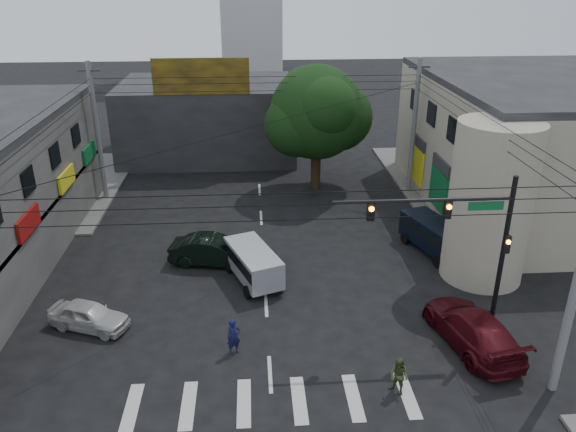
{
  "coord_description": "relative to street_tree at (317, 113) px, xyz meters",
  "views": [
    {
      "loc": [
        -0.47,
        -20.42,
        14.34
      ],
      "look_at": [
        1.17,
        4.0,
        3.6
      ],
      "focal_mm": 35.0,
      "sensor_mm": 36.0,
      "label": 1
    }
  ],
  "objects": [
    {
      "name": "dark_sedan",
      "position": [
        -6.61,
        -10.84,
        -4.71
      ],
      "size": [
        3.25,
        5.19,
        1.52
      ],
      "primitive_type": "imported",
      "rotation": [
        0.0,
        0.0,
        1.39
      ],
      "color": "black",
      "rests_on": "ground"
    },
    {
      "name": "corner_column",
      "position": [
        7.0,
        -13.0,
        -1.47
      ],
      "size": [
        4.0,
        4.0,
        8.0
      ],
      "primitive_type": "cylinder",
      "color": "#9E977D",
      "rests_on": "ground"
    },
    {
      "name": "billboard",
      "position": [
        -8.0,
        4.1,
        1.83
      ],
      "size": [
        7.0,
        0.3,
        2.6
      ],
      "primitive_type": "cube",
      "color": "olive",
      "rests_on": "building_far"
    },
    {
      "name": "traffic_officer",
      "position": [
        -5.4,
        -18.56,
        -4.69
      ],
      "size": [
        0.82,
        0.75,
        1.56
      ],
      "primitive_type": "imported",
      "rotation": [
        0.0,
        0.0,
        0.36
      ],
      "color": "#11143E",
      "rests_on": "ground"
    },
    {
      "name": "street_tree",
      "position": [
        0.0,
        0.0,
        0.0
      ],
      "size": [
        6.4,
        6.4,
        8.7
      ],
      "color": "black",
      "rests_on": "ground"
    },
    {
      "name": "pedestrian_olive",
      "position": [
        0.66,
        -21.36,
        -4.71
      ],
      "size": [
        1.31,
        1.31,
        1.52
      ],
      "primitive_type": "imported",
      "rotation": [
        0.0,
        0.0,
        -0.81
      ],
      "color": "#394620",
      "rests_on": "ground"
    },
    {
      "name": "white_compact",
      "position": [
        -11.72,
        -16.37,
        -4.86
      ],
      "size": [
        3.83,
        4.54,
        1.22
      ],
      "primitive_type": "imported",
      "rotation": [
        0.0,
        0.0,
        1.21
      ],
      "color": "#B8B8B3",
      "rests_on": "ground"
    },
    {
      "name": "building_right",
      "position": [
        14.0,
        -4.0,
        -1.47
      ],
      "size": [
        14.0,
        18.0,
        8.0
      ],
      "primitive_type": "cube",
      "color": "#9E977D",
      "rests_on": "ground"
    },
    {
      "name": "sidewalk_far_right",
      "position": [
        14.0,
        1.0,
        -5.4
      ],
      "size": [
        16.0,
        16.0,
        0.15
      ],
      "primitive_type": "cube",
      "color": "#514F4C",
      "rests_on": "ground"
    },
    {
      "name": "ground",
      "position": [
        -4.0,
        -17.0,
        -5.47
      ],
      "size": [
        160.0,
        160.0,
        0.0
      ],
      "primitive_type": "plane",
      "color": "black",
      "rests_on": "ground"
    },
    {
      "name": "navy_van",
      "position": [
        5.42,
        -10.33,
        -4.58
      ],
      "size": [
        5.5,
        4.4,
        1.79
      ],
      "primitive_type": null,
      "rotation": [
        0.0,
        0.0,
        1.9
      ],
      "color": "black",
      "rests_on": "ground"
    },
    {
      "name": "traffic_gantry",
      "position": [
        3.82,
        -18.0,
        -0.64
      ],
      "size": [
        7.1,
        0.35,
        7.2
      ],
      "color": "black",
      "rests_on": "ground"
    },
    {
      "name": "utility_pole_far_right",
      "position": [
        6.5,
        -1.0,
        -0.87
      ],
      "size": [
        0.32,
        0.32,
        9.2
      ],
      "primitive_type": "cylinder",
      "color": "#59595B",
      "rests_on": "ground"
    },
    {
      "name": "sidewalk_far_left",
      "position": [
        -22.0,
        1.0,
        -5.4
      ],
      "size": [
        16.0,
        16.0,
        0.15
      ],
      "primitive_type": "cube",
      "color": "#514F4C",
      "rests_on": "ground"
    },
    {
      "name": "building_far",
      "position": [
        -8.0,
        9.0,
        -2.47
      ],
      "size": [
        14.0,
        10.0,
        6.0
      ],
      "primitive_type": "cube",
      "color": "#232326",
      "rests_on": "ground"
    },
    {
      "name": "utility_pole_far_left",
      "position": [
        -14.5,
        -1.0,
        -0.87
      ],
      "size": [
        0.32,
        0.32,
        9.2
      ],
      "primitive_type": "cylinder",
      "color": "#59595B",
      "rests_on": "ground"
    },
    {
      "name": "maroon_sedan",
      "position": [
        4.42,
        -18.65,
        -4.69
      ],
      "size": [
        4.3,
        6.28,
        1.58
      ],
      "primitive_type": "imported",
      "rotation": [
        0.0,
        0.0,
        3.34
      ],
      "color": "#3D080E",
      "rests_on": "ground"
    },
    {
      "name": "silver_minivan",
      "position": [
        -4.55,
        -12.81,
        -4.6
      ],
      "size": [
        5.16,
        4.36,
        1.74
      ],
      "primitive_type": null,
      "rotation": [
        0.0,
        0.0,
        1.93
      ],
      "color": "#B1B4B9",
      "rests_on": "ground"
    }
  ]
}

